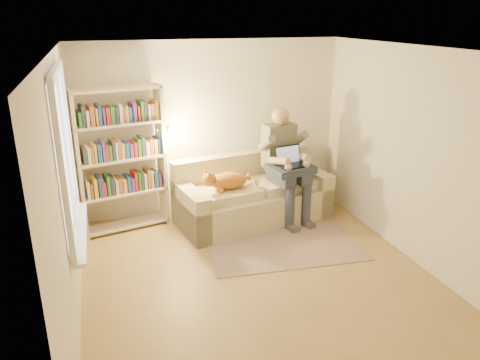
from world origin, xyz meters
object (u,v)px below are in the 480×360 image
object	(u,v)px
person	(284,159)
cat	(223,181)
bookshelf	(121,153)
sofa	(252,197)
laptop	(295,160)

from	to	relation	value
person	cat	world-z (taller)	person
bookshelf	person	bearing A→B (deg)	-19.73
sofa	cat	world-z (taller)	sofa
sofa	person	world-z (taller)	person
sofa	cat	size ratio (longest dim) A/B	2.98
laptop	sofa	bearing A→B (deg)	148.14
cat	laptop	xyz separation A→B (m)	(1.09, 0.01, 0.21)
person	laptop	size ratio (longest dim) A/B	3.59
sofa	laptop	xyz separation A→B (m)	(0.58, -0.23, 0.60)
person	laptop	bearing A→B (deg)	-64.46
cat	bookshelf	size ratio (longest dim) A/B	0.39
cat	bookshelf	world-z (taller)	bookshelf
person	cat	distance (m)	1.02
sofa	laptop	size ratio (longest dim) A/B	5.10
person	laptop	world-z (taller)	person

